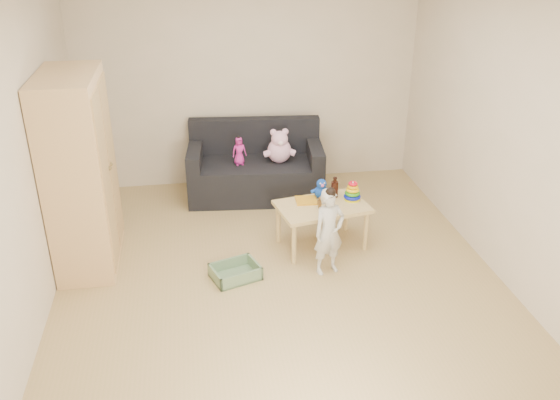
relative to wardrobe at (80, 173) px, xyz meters
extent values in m
plane|color=tan|center=(1.74, -0.56, -0.91)|extent=(4.50, 4.50, 0.00)
plane|color=beige|center=(1.74, 1.69, 0.39)|extent=(4.00, 0.00, 4.00)
plane|color=beige|center=(1.74, -2.81, 0.39)|extent=(4.00, 0.00, 4.00)
plane|color=beige|center=(-0.26, -0.56, 0.39)|extent=(0.00, 4.50, 4.50)
plane|color=beige|center=(3.74, -0.56, 0.39)|extent=(0.00, 4.50, 4.50)
cube|color=#E6B57E|center=(0.00, 0.00, 0.00)|extent=(0.50, 1.01, 1.82)
cube|color=black|center=(1.74, 1.19, -0.69)|extent=(1.61, 0.91, 0.43)
cube|color=#EFD183|center=(2.24, -0.09, -0.68)|extent=(0.96, 0.70, 0.46)
imported|color=silver|center=(2.20, -0.57, -0.50)|extent=(0.35, 0.28, 0.81)
imported|color=#E32AA6|center=(1.55, 1.13, -0.31)|extent=(0.18, 0.14, 0.32)
cylinder|color=yellow|center=(2.56, -0.02, -0.44)|extent=(0.16, 0.16, 0.02)
cylinder|color=silver|center=(2.56, -0.02, -0.35)|extent=(0.02, 0.02, 0.18)
torus|color=#0B18B1|center=(2.56, -0.02, -0.41)|extent=(0.17, 0.17, 0.04)
torus|color=#309416|center=(2.56, -0.02, -0.38)|extent=(0.15, 0.15, 0.04)
torus|color=yellow|center=(2.56, -0.02, -0.34)|extent=(0.13, 0.13, 0.04)
torus|color=#F7B00D|center=(2.56, -0.02, -0.31)|extent=(0.11, 0.11, 0.03)
torus|color=red|center=(2.56, -0.02, -0.28)|extent=(0.09, 0.09, 0.03)
cylinder|color=black|center=(2.40, 0.08, -0.37)|extent=(0.07, 0.07, 0.16)
cylinder|color=black|center=(2.40, 0.08, -0.28)|extent=(0.03, 0.03, 0.05)
cylinder|color=black|center=(2.40, 0.08, -0.25)|extent=(0.04, 0.04, 0.01)
cube|color=orange|center=(2.10, 0.02, -0.44)|extent=(0.22, 0.22, 0.02)
camera|label=1|loc=(1.02, -5.16, 2.11)|focal=38.00mm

